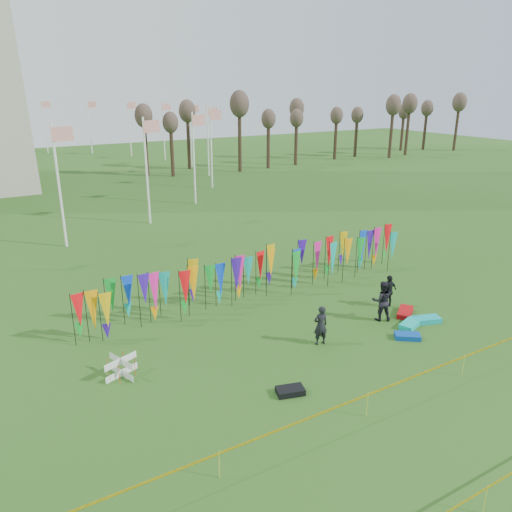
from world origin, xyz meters
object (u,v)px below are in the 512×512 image
person_left (321,325)px  person_right (389,291)px  kite_bag_turquoise (410,324)px  kite_bag_teal (426,320)px  kite_bag_red (405,312)px  kite_bag_black (290,391)px  person_mid (382,301)px  box_kite (121,367)px  kite_bag_blue (407,336)px

person_left → person_right: (5.12, 1.30, -0.05)m
kite_bag_turquoise → kite_bag_teal: (0.98, -0.04, 0.00)m
kite_bag_red → kite_bag_black: size_ratio=1.34×
person_mid → kite_bag_red: person_mid is taller
person_left → kite_bag_red: person_left is taller
box_kite → kite_bag_turquoise: size_ratio=0.67×
person_left → person_mid: size_ratio=0.91×
box_kite → kite_bag_blue: size_ratio=0.75×
box_kite → kite_bag_red: size_ratio=0.61×
kite_bag_black → kite_bag_teal: size_ratio=0.78×
kite_bag_turquoise → person_mid: bearing=118.6°
kite_bag_red → kite_bag_teal: size_ratio=1.04×
person_left → kite_bag_blue: (3.50, -1.52, -0.75)m
box_kite → person_mid: 11.69m
kite_bag_blue → kite_bag_teal: 2.03m
box_kite → kite_bag_teal: box_kite is taller
box_kite → kite_bag_blue: (11.32, -3.26, -0.29)m
person_left → kite_bag_black: bearing=46.4°
box_kite → kite_bag_black: bearing=-40.4°
person_right → kite_bag_black: size_ratio=1.67×
person_mid → kite_bag_turquoise: person_mid is taller
kite_bag_turquoise → kite_bag_red: 1.23m
kite_bag_blue → kite_bag_teal: bearing=19.8°
person_right → kite_bag_blue: 3.32m
box_kite → kite_bag_turquoise: bearing=-11.6°
kite_bag_teal → kite_bag_blue: bearing=-160.2°
person_mid → kite_bag_blue: bearing=110.2°
kite_bag_turquoise → kite_bag_red: kite_bag_red is taller
person_left → person_mid: person_mid is taller
kite_bag_blue → person_left: bearing=156.5°
kite_bag_blue → kite_bag_black: kite_bag_black is taller
kite_bag_turquoise → box_kite: bearing=168.4°
kite_bag_red → box_kite: bearing=173.3°
box_kite → person_left: (7.82, -1.74, 0.46)m
kite_bag_red → kite_bag_black: bearing=-162.9°
kite_bag_blue → kite_bag_black: 6.60m
kite_bag_black → kite_bag_turquoise: bearing=11.6°
kite_bag_blue → kite_bag_teal: size_ratio=0.84×
kite_bag_red → kite_bag_teal: bearing=-76.0°
box_kite → kite_bag_black: box_kite is taller
person_mid → kite_bag_red: bearing=-160.1°
person_mid → kite_bag_black: person_mid is taller
kite_bag_blue → kite_bag_turquoise: bearing=38.0°
kite_bag_red → kite_bag_teal: (0.26, -1.04, 0.00)m
person_right → kite_bag_black: person_right is taller
box_kite → kite_bag_blue: box_kite is taller
person_left → box_kite: bearing=-3.4°
box_kite → kite_bag_blue: bearing=-16.1°
kite_bag_turquoise → person_left: bearing=169.9°
kite_bag_turquoise → kite_bag_red: bearing=54.2°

